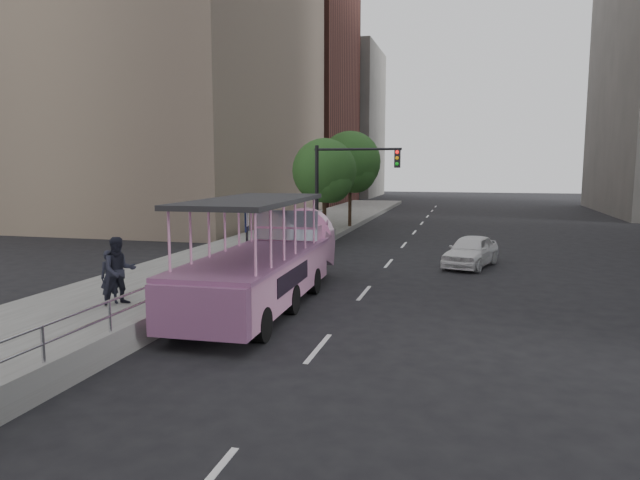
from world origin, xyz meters
TOP-DOWN VIEW (x-y plane):
  - ground at (0.00, 0.00)m, footprint 160.00×160.00m
  - sidewalk at (-5.75, 10.00)m, footprint 5.50×80.00m
  - kerb_wall at (-3.12, 2.00)m, footprint 0.24×30.00m
  - guardrail at (-3.12, 2.00)m, footprint 0.07×22.00m
  - duck_boat at (-1.63, 1.90)m, footprint 2.74×10.04m
  - car at (4.45, 10.14)m, footprint 2.63×4.19m
  - pedestrian_near at (-5.53, -0.49)m, footprint 0.64×0.67m
  - pedestrian_mid at (-5.25, -0.47)m, footprint 1.19×1.18m
  - parking_sign at (-3.00, 3.62)m, footprint 0.15×0.66m
  - traffic_signal at (-1.70, 12.50)m, footprint 4.20×0.32m
  - street_tree_near at (-3.30, 15.93)m, footprint 3.52×3.52m
  - street_tree_far at (-3.10, 21.93)m, footprint 3.97×3.97m
  - midrise_brick at (-18.00, 48.00)m, footprint 18.00×16.00m
  - midrise_stone_b at (-16.00, 64.00)m, footprint 16.00×14.00m

SIDE VIEW (x-z plane):
  - ground at x=0.00m, z-range 0.00..0.00m
  - sidewalk at x=-5.75m, z-range 0.00..0.30m
  - kerb_wall at x=-3.12m, z-range 0.30..0.66m
  - car at x=4.45m, z-range 0.00..1.33m
  - pedestrian_near at x=-5.53m, z-range 0.30..1.85m
  - guardrail at x=-3.12m, z-range 0.79..1.50m
  - duck_boat at x=-1.63m, z-range -0.43..2.88m
  - pedestrian_mid at x=-5.25m, z-range 0.30..2.23m
  - parking_sign at x=-3.00m, z-range 0.36..3.33m
  - traffic_signal at x=-1.70m, z-range 0.90..6.10m
  - street_tree_near at x=-3.30m, z-range 0.96..6.68m
  - street_tree_far at x=-3.10m, z-range 1.08..7.53m
  - midrise_stone_b at x=-16.00m, z-range 0.00..20.00m
  - midrise_brick at x=-18.00m, z-range 0.00..26.00m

